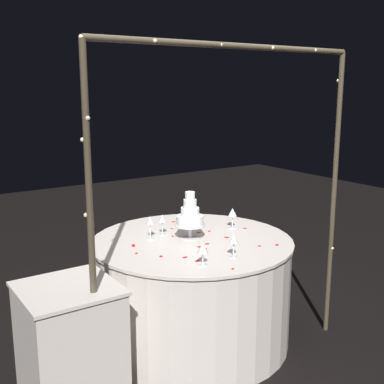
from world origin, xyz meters
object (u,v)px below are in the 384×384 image
at_px(side_table, 71,351).
at_px(main_table, 192,290).
at_px(wine_glass_0, 162,220).
at_px(wine_glass_3, 234,240).
at_px(tiered_cake, 190,216).
at_px(wine_glass_4, 203,249).
at_px(wine_glass_1, 150,222).
at_px(decorative_arch, 234,167).
at_px(wine_glass_2, 232,213).

bearing_deg(side_table, main_table, -163.10).
height_order(wine_glass_0, wine_glass_3, wine_glass_0).
xyz_separation_m(tiered_cake, wine_glass_4, (0.23, 0.48, -0.06)).
relative_size(tiered_cake, wine_glass_1, 2.05).
xyz_separation_m(decorative_arch, main_table, (-0.00, -0.46, -0.97)).
bearing_deg(wine_glass_2, decorative_arch, 51.24).
bearing_deg(wine_glass_4, tiered_cake, -115.49).
relative_size(side_table, wine_glass_3, 5.24).
xyz_separation_m(wine_glass_2, wine_glass_3, (0.40, 0.51, -0.01)).
bearing_deg(main_table, wine_glass_3, 92.01).
bearing_deg(side_table, wine_glass_2, -165.38).
xyz_separation_m(wine_glass_1, wine_glass_2, (-0.65, 0.12, -0.01)).
xyz_separation_m(decorative_arch, wine_glass_0, (0.12, -0.67, -0.47)).
distance_m(decorative_arch, side_table, 1.42).
distance_m(tiered_cake, wine_glass_0, 0.23).
distance_m(wine_glass_3, wine_glass_4, 0.25).
bearing_deg(wine_glass_2, wine_glass_0, -15.59).
bearing_deg(wine_glass_1, decorative_arch, 110.37).
xyz_separation_m(decorative_arch, wine_glass_2, (-0.42, -0.52, -0.47)).
height_order(wine_glass_2, wine_glass_3, wine_glass_2).
bearing_deg(main_table, decorative_arch, 89.85).
bearing_deg(wine_glass_0, main_table, 118.85).
distance_m(wine_glass_1, wine_glass_4, 0.64).
height_order(side_table, wine_glass_2, wine_glass_2).
bearing_deg(wine_glass_4, wine_glass_3, -177.92).
bearing_deg(wine_glass_3, wine_glass_4, 2.08).
xyz_separation_m(main_table, side_table, (1.03, 0.31, 0.00)).
xyz_separation_m(main_table, tiered_cake, (0.00, -0.02, 0.55)).
bearing_deg(wine_glass_2, wine_glass_4, 38.89).
distance_m(wine_glass_0, wine_glass_4, 0.68).
relative_size(tiered_cake, wine_glass_0, 2.25).
height_order(tiered_cake, wine_glass_4, tiered_cake).
relative_size(tiered_cake, wine_glass_2, 2.17).
distance_m(side_table, wine_glass_1, 1.07).
bearing_deg(decorative_arch, wine_glass_2, -128.76).
distance_m(decorative_arch, wine_glass_3, 0.48).
xyz_separation_m(main_table, wine_glass_2, (-0.42, -0.06, 0.51)).
bearing_deg(wine_glass_1, tiered_cake, 146.64).
distance_m(side_table, tiered_cake, 1.22).
xyz_separation_m(main_table, wine_glass_1, (0.24, -0.18, 0.51)).
distance_m(wine_glass_0, wine_glass_3, 0.68).
height_order(tiered_cake, wine_glass_3, tiered_cake).
bearing_deg(wine_glass_1, wine_glass_3, 111.91).
relative_size(tiered_cake, wine_glass_3, 2.32).
bearing_deg(side_table, decorative_arch, 172.11).
xyz_separation_m(wine_glass_2, wine_glass_4, (0.65, 0.52, -0.01)).
xyz_separation_m(wine_glass_0, wine_glass_3, (-0.13, 0.66, -0.00)).
relative_size(decorative_arch, side_table, 2.70).
bearing_deg(decorative_arch, tiered_cake, -90.05).
relative_size(wine_glass_3, wine_glass_4, 1.05).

